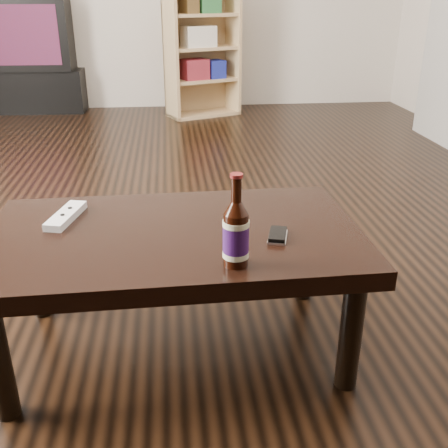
{
  "coord_description": "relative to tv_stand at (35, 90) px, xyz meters",
  "views": [
    {
      "loc": [
        0.19,
        -2.31,
        1.05
      ],
      "look_at": [
        0.31,
        -1.13,
        0.53
      ],
      "focal_mm": 42.0,
      "sensor_mm": 36.0,
      "label": 1
    }
  ],
  "objects": [
    {
      "name": "beer_bottle",
      "position": [
        1.43,
        -4.09,
        0.3
      ],
      "size": [
        0.07,
        0.07,
        0.25
      ],
      "rotation": [
        0.0,
        0.0,
        -0.08
      ],
      "color": "black",
      "rests_on": "coffee_table"
    },
    {
      "name": "coffee_table",
      "position": [
        1.27,
        -3.87,
        0.16
      ],
      "size": [
        1.11,
        0.66,
        0.41
      ],
      "rotation": [
        0.0,
        0.0,
        0.02
      ],
      "color": "black",
      "rests_on": "floor"
    },
    {
      "name": "remote",
      "position": [
        0.94,
        -3.74,
        0.23
      ],
      "size": [
        0.1,
        0.21,
        0.03
      ],
      "rotation": [
        0.0,
        0.0,
        -0.25
      ],
      "color": "silver",
      "rests_on": "coffee_table"
    },
    {
      "name": "phone",
      "position": [
        1.57,
        -3.94,
        0.22
      ],
      "size": [
        0.08,
        0.11,
        0.02
      ],
      "rotation": [
        0.0,
        0.0,
        -0.28
      ],
      "color": "silver",
      "rests_on": "coffee_table"
    },
    {
      "name": "bookshelf",
      "position": [
        1.58,
        -0.39,
        0.42
      ],
      "size": [
        0.7,
        0.51,
        1.19
      ],
      "rotation": [
        0.0,
        0.0,
        0.39
      ],
      "color": "tan",
      "rests_on": "floor"
    },
    {
      "name": "floor",
      "position": [
        1.08,
        -2.96,
        -0.2
      ],
      "size": [
        5.0,
        6.0,
        0.01
      ],
      "primitive_type": "cube",
      "color": "black",
      "rests_on": "ground"
    },
    {
      "name": "tv",
      "position": [
        -0.0,
        -0.0,
        0.51
      ],
      "size": [
        0.85,
        0.55,
        0.63
      ],
      "rotation": [
        0.0,
        0.0,
        -0.03
      ],
      "color": "black",
      "rests_on": "tv_stand"
    },
    {
      "name": "tv_stand",
      "position": [
        0.0,
        0.0,
        0.0
      ],
      "size": [
        0.98,
        0.51,
        0.39
      ],
      "primitive_type": "cube",
      "rotation": [
        0.0,
        0.0,
        -0.03
      ],
      "color": "black",
      "rests_on": "floor"
    }
  ]
}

